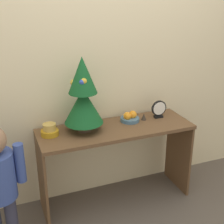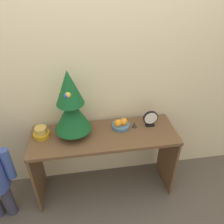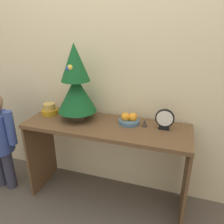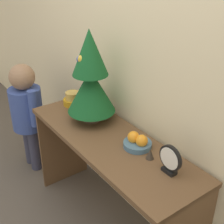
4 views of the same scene
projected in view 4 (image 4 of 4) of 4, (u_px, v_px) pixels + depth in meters
back_wall at (147, 44)px, 1.76m from camera, size 7.00×0.05×2.50m
console_table at (110, 160)px, 1.94m from camera, size 1.30×0.44×0.72m
mini_tree at (91, 78)px, 1.94m from camera, size 0.31×0.31×0.61m
fruit_bowl at (137, 142)px, 1.78m from camera, size 0.16×0.16×0.09m
singing_bowl at (73, 99)px, 2.27m from camera, size 0.14×0.14×0.10m
desk_clock at (170, 160)px, 1.55m from camera, size 0.14×0.04×0.16m
figurine at (150, 154)px, 1.68m from camera, size 0.05×0.05×0.06m
child_figure at (26, 108)px, 2.55m from camera, size 0.41×0.26×0.95m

